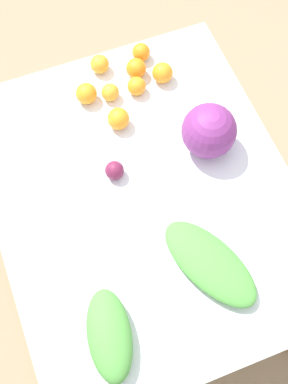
{
  "coord_description": "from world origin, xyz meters",
  "views": [
    {
      "loc": [
        -0.71,
        0.28,
        2.32
      ],
      "look_at": [
        0.0,
        0.0,
        0.73
      ],
      "focal_mm": 50.0,
      "sensor_mm": 36.0,
      "label": 1
    }
  ],
  "objects_px": {
    "orange_3": "(86,94)",
    "orange_6": "(163,73)",
    "greens_bunch_chard": "(210,263)",
    "orange_5": "(136,68)",
    "orange_0": "(110,92)",
    "orange_1": "(141,52)",
    "cabbage_purple": "(209,131)",
    "orange_7": "(118,119)",
    "greens_bunch_scallion": "(109,335)",
    "orange_2": "(100,64)",
    "orange_4": "(137,86)",
    "beet_root": "(115,170)"
  },
  "relations": [
    {
      "from": "orange_0",
      "to": "orange_1",
      "type": "xyz_separation_m",
      "value": [
        0.13,
        -0.17,
        0.0
      ]
    },
    {
      "from": "cabbage_purple",
      "to": "orange_2",
      "type": "xyz_separation_m",
      "value": [
        0.44,
        0.24,
        -0.06
      ]
    },
    {
      "from": "orange_2",
      "to": "orange_1",
      "type": "bearing_deg",
      "value": -90.59
    },
    {
      "from": "greens_bunch_chard",
      "to": "orange_7",
      "type": "bearing_deg",
      "value": 8.09
    },
    {
      "from": "orange_3",
      "to": "orange_6",
      "type": "relative_size",
      "value": 1.0
    },
    {
      "from": "cabbage_purple",
      "to": "orange_6",
      "type": "bearing_deg",
      "value": 6.57
    },
    {
      "from": "cabbage_purple",
      "to": "orange_1",
      "type": "relative_size",
      "value": 2.74
    },
    {
      "from": "orange_4",
      "to": "orange_6",
      "type": "xyz_separation_m",
      "value": [
        0.02,
        -0.11,
        0.0
      ]
    },
    {
      "from": "greens_bunch_chard",
      "to": "orange_5",
      "type": "relative_size",
      "value": 4.76
    },
    {
      "from": "orange_0",
      "to": "orange_7",
      "type": "distance_m",
      "value": 0.12
    },
    {
      "from": "greens_bunch_scallion",
      "to": "orange_2",
      "type": "distance_m",
      "value": 0.99
    },
    {
      "from": "orange_4",
      "to": "orange_1",
      "type": "bearing_deg",
      "value": -26.93
    },
    {
      "from": "orange_3",
      "to": "orange_7",
      "type": "height_order",
      "value": "orange_7"
    },
    {
      "from": "greens_bunch_chard",
      "to": "beet_root",
      "type": "relative_size",
      "value": 5.52
    },
    {
      "from": "beet_root",
      "to": "orange_7",
      "type": "height_order",
      "value": "orange_7"
    },
    {
      "from": "orange_0",
      "to": "orange_6",
      "type": "xyz_separation_m",
      "value": [
        0.01,
        -0.21,
        0.01
      ]
    },
    {
      "from": "orange_1",
      "to": "cabbage_purple",
      "type": "bearing_deg",
      "value": -170.41
    },
    {
      "from": "greens_bunch_scallion",
      "to": "orange_4",
      "type": "xyz_separation_m",
      "value": [
        0.8,
        -0.39,
        -0.01
      ]
    },
    {
      "from": "greens_bunch_chard",
      "to": "orange_1",
      "type": "relative_size",
      "value": 5.24
    },
    {
      "from": "beet_root",
      "to": "orange_4",
      "type": "xyz_separation_m",
      "value": [
        0.3,
        -0.19,
        0.0
      ]
    },
    {
      "from": "orange_3",
      "to": "beet_root",
      "type": "bearing_deg",
      "value": 178.25
    },
    {
      "from": "orange_2",
      "to": "orange_4",
      "type": "height_order",
      "value": "orange_2"
    },
    {
      "from": "orange_0",
      "to": "orange_5",
      "type": "xyz_separation_m",
      "value": [
        0.06,
        -0.12,
        0.01
      ]
    },
    {
      "from": "cabbage_purple",
      "to": "orange_3",
      "type": "height_order",
      "value": "cabbage_purple"
    },
    {
      "from": "orange_5",
      "to": "cabbage_purple",
      "type": "bearing_deg",
      "value": -162.25
    },
    {
      "from": "orange_3",
      "to": "orange_7",
      "type": "bearing_deg",
      "value": -153.56
    },
    {
      "from": "greens_bunch_scallion",
      "to": "orange_3",
      "type": "height_order",
      "value": "greens_bunch_scallion"
    },
    {
      "from": "orange_1",
      "to": "orange_4",
      "type": "relative_size",
      "value": 1.0
    },
    {
      "from": "orange_5",
      "to": "orange_7",
      "type": "bearing_deg",
      "value": 143.72
    },
    {
      "from": "beet_root",
      "to": "orange_7",
      "type": "relative_size",
      "value": 0.83
    },
    {
      "from": "beet_root",
      "to": "orange_6",
      "type": "relative_size",
      "value": 0.84
    },
    {
      "from": "orange_6",
      "to": "greens_bunch_scallion",
      "type": "bearing_deg",
      "value": 148.87
    },
    {
      "from": "orange_5",
      "to": "greens_bunch_chard",
      "type": "bearing_deg",
      "value": 176.22
    },
    {
      "from": "beet_root",
      "to": "orange_3",
      "type": "distance_m",
      "value": 0.33
    },
    {
      "from": "orange_0",
      "to": "orange_1",
      "type": "bearing_deg",
      "value": -52.45
    },
    {
      "from": "orange_2",
      "to": "orange_3",
      "type": "xyz_separation_m",
      "value": [
        -0.11,
        0.09,
        0.0
      ]
    },
    {
      "from": "beet_root",
      "to": "orange_0",
      "type": "relative_size",
      "value": 1.0
    },
    {
      "from": "beet_root",
      "to": "orange_5",
      "type": "height_order",
      "value": "orange_5"
    },
    {
      "from": "orange_5",
      "to": "orange_7",
      "type": "distance_m",
      "value": 0.23
    },
    {
      "from": "orange_3",
      "to": "orange_6",
      "type": "distance_m",
      "value": 0.29
    },
    {
      "from": "orange_3",
      "to": "orange_7",
      "type": "xyz_separation_m",
      "value": [
        -0.14,
        -0.07,
        0.0
      ]
    },
    {
      "from": "orange_6",
      "to": "orange_7",
      "type": "relative_size",
      "value": 0.98
    },
    {
      "from": "orange_7",
      "to": "orange_3",
      "type": "bearing_deg",
      "value": 26.44
    },
    {
      "from": "orange_2",
      "to": "orange_4",
      "type": "xyz_separation_m",
      "value": [
        -0.14,
        -0.09,
        -0.0
      ]
    },
    {
      "from": "cabbage_purple",
      "to": "greens_bunch_chard",
      "type": "bearing_deg",
      "value": 157.13
    },
    {
      "from": "greens_bunch_chard",
      "to": "orange_6",
      "type": "relative_size",
      "value": 4.65
    },
    {
      "from": "beet_root",
      "to": "orange_7",
      "type": "xyz_separation_m",
      "value": [
        0.18,
        -0.08,
        0.01
      ]
    },
    {
      "from": "greens_bunch_scallion",
      "to": "orange_1",
      "type": "bearing_deg",
      "value": -25.94
    },
    {
      "from": "greens_bunch_chard",
      "to": "orange_2",
      "type": "bearing_deg",
      "value": 4.51
    },
    {
      "from": "greens_bunch_scallion",
      "to": "cabbage_purple",
      "type": "bearing_deg",
      "value": -46.69
    }
  ]
}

